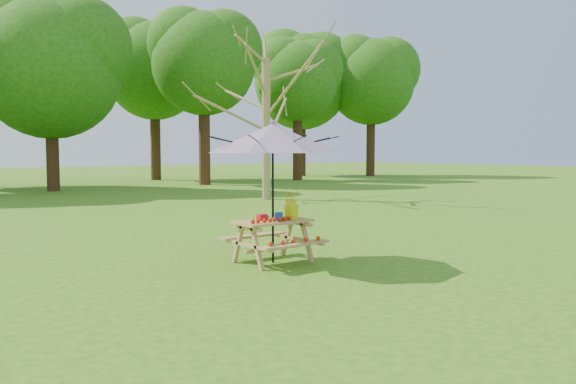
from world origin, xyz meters
TOP-DOWN VIEW (x-y plane):
  - ground at (0.00, 0.00)m, footprint 120.00×120.00m
  - picnic_table at (1.25, 3.36)m, footprint 1.20×1.32m
  - patio_umbrella at (1.25, 3.37)m, footprint 2.44×2.44m
  - produce_bins at (1.20, 3.38)m, footprint 0.31×0.42m
  - tomatoes_row at (1.10, 3.19)m, footprint 0.77×0.13m
  - flower_bucket at (1.60, 3.34)m, footprint 0.34×0.31m

SIDE VIEW (x-z plane):
  - ground at x=0.00m, z-range 0.00..0.00m
  - picnic_table at x=1.25m, z-range -0.01..0.66m
  - tomatoes_row at x=1.10m, z-range 0.67..0.74m
  - produce_bins at x=1.20m, z-range 0.66..0.79m
  - flower_bucket at x=1.60m, z-range 0.69..1.19m
  - patio_umbrella at x=1.25m, z-range 0.82..3.07m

